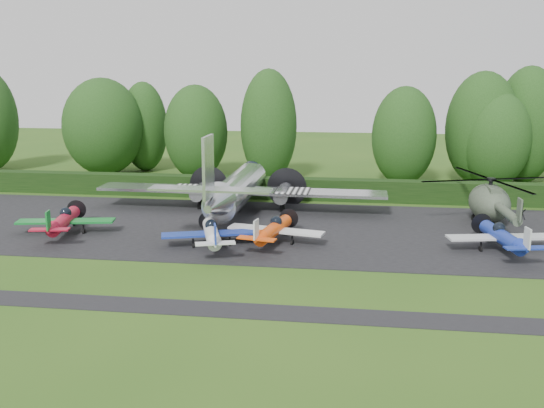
# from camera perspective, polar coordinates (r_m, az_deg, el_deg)

# --- Properties ---
(ground) EXTENTS (160.00, 160.00, 0.00)m
(ground) POSITION_cam_1_polar(r_m,az_deg,el_deg) (37.14, -1.66, -6.43)
(ground) COLOR #274F16
(ground) RESTS_ON ground
(apron) EXTENTS (70.00, 18.00, 0.01)m
(apron) POSITION_cam_1_polar(r_m,az_deg,el_deg) (46.59, 0.34, -2.39)
(apron) COLOR black
(apron) RESTS_ON ground
(taxiway_verge) EXTENTS (70.00, 2.00, 0.00)m
(taxiway_verge) POSITION_cam_1_polar(r_m,az_deg,el_deg) (31.63, -3.46, -9.99)
(taxiway_verge) COLOR black
(taxiway_verge) RESTS_ON ground
(hedgerow) EXTENTS (90.00, 1.60, 2.00)m
(hedgerow) POSITION_cam_1_polar(r_m,az_deg,el_deg) (57.20, 1.76, 0.49)
(hedgerow) COLOR black
(hedgerow) RESTS_ON ground
(transport_plane) EXTENTS (24.93, 19.11, 7.99)m
(transport_plane) POSITION_cam_1_polar(r_m,az_deg,el_deg) (50.54, -3.35, 1.40)
(transport_plane) COLOR silver
(transport_plane) RESTS_ON ground
(light_plane_red) EXTENTS (7.11, 7.48, 2.73)m
(light_plane_red) POSITION_cam_1_polar(r_m,az_deg,el_deg) (47.24, -19.00, -1.47)
(light_plane_red) COLOR #A90F28
(light_plane_red) RESTS_ON ground
(light_plane_white) EXTENTS (6.82, 7.17, 2.62)m
(light_plane_white) POSITION_cam_1_polar(r_m,az_deg,el_deg) (41.73, -5.69, -2.73)
(light_plane_white) COLOR silver
(light_plane_white) RESTS_ON ground
(light_plane_orange) EXTENTS (6.91, 7.26, 2.65)m
(light_plane_orange) POSITION_cam_1_polar(r_m,az_deg,el_deg) (42.37, 0.14, -2.40)
(light_plane_orange) COLOR #EF4B0E
(light_plane_orange) RESTS_ON ground
(light_plane_blue) EXTENTS (7.00, 7.36, 2.69)m
(light_plane_blue) POSITION_cam_1_polar(r_m,az_deg,el_deg) (43.38, 20.85, -2.89)
(light_plane_blue) COLOR navy
(light_plane_blue) RESTS_ON ground
(helicopter) EXTENTS (11.51, 13.48, 3.71)m
(helicopter) POSITION_cam_1_polar(r_m,az_deg,el_deg) (50.66, 19.81, 0.40)
(helicopter) COLOR #3A4535
(helicopter) RESTS_ON ground
(tree_1) EXTENTS (9.05, 9.05, 11.00)m
(tree_1) POSITION_cam_1_polar(r_m,az_deg,el_deg) (71.89, -15.60, 7.01)
(tree_1) COLOR black
(tree_1) RESTS_ON ground
(tree_2) EXTENTS (5.41, 5.41, 10.50)m
(tree_2) POSITION_cam_1_polar(r_m,az_deg,el_deg) (73.44, -11.94, 7.12)
(tree_2) COLOR black
(tree_2) RESTS_ON ground
(tree_3) EXTENTS (6.66, 6.66, 10.28)m
(tree_3) POSITION_cam_1_polar(r_m,az_deg,el_deg) (64.77, 12.32, 6.26)
(tree_3) COLOR black
(tree_3) RESTS_ON ground
(tree_4) EXTENTS (6.95, 6.95, 10.31)m
(tree_4) POSITION_cam_1_polar(r_m,az_deg,el_deg) (67.36, -7.18, 6.72)
(tree_4) COLOR black
(tree_4) RESTS_ON ground
(tree_5) EXTENTS (7.40, 7.40, 11.80)m
(tree_5) POSITION_cam_1_polar(r_m,az_deg,el_deg) (66.97, 19.12, 6.72)
(tree_5) COLOR black
(tree_5) RESTS_ON ground
(tree_8) EXTENTS (6.78, 6.78, 12.32)m
(tree_8) POSITION_cam_1_polar(r_m,az_deg,el_deg) (69.66, 22.85, 6.85)
(tree_8) COLOR black
(tree_8) RESTS_ON ground
(tree_9) EXTENTS (6.02, 6.02, 12.02)m
(tree_9) POSITION_cam_1_polar(r_m,az_deg,el_deg) (64.97, -0.31, 7.34)
(tree_9) COLOR black
(tree_9) RESTS_ON ground
(tree_10) EXTENTS (6.95, 6.95, 9.82)m
(tree_10) POSITION_cam_1_polar(r_m,az_deg,el_deg) (65.93, 20.28, 5.67)
(tree_10) COLOR black
(tree_10) RESTS_ON ground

